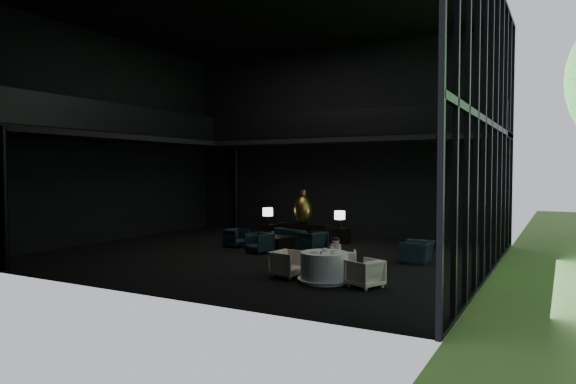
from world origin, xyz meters
The scene contains 36 objects.
floor centered at (0.00, 0.00, 0.00)m, with size 14.00×12.00×0.02m, color black.
ceiling centered at (0.00, 0.00, 8.00)m, with size 14.00×12.00×0.02m, color black.
wall_back centered at (0.00, 6.00, 4.00)m, with size 14.00×0.04×8.00m, color black.
wall_front centered at (0.00, -6.00, 4.00)m, with size 14.00×0.04×8.00m, color black.
wall_left centered at (-7.00, 0.00, 4.00)m, with size 0.04×12.00×8.00m, color black.
curtain_wall centered at (6.95, 0.00, 4.00)m, with size 0.20×12.00×8.00m, color black, non-canonical shape.
mezzanine_left centered at (-6.00, 0.00, 4.00)m, with size 2.00×12.00×0.25m, color black.
mezzanine_back centered at (1.00, 5.00, 4.00)m, with size 12.00×2.00×0.25m, color black.
railing_left centered at (-5.00, 0.00, 4.60)m, with size 0.06×12.00×1.00m, color black.
railing_back centered at (1.00, 4.00, 4.60)m, with size 12.00×0.06×1.00m, color black.
column_sw centered at (-5.00, -5.70, 2.00)m, with size 0.24×0.24×4.00m, color black.
column_nw centered at (-5.00, 5.70, 2.00)m, with size 0.24×0.24×4.00m, color black.
column_ne centered at (4.80, 4.00, 2.00)m, with size 0.24×0.24×4.00m, color black.
console centered at (-0.37, 3.58, 0.34)m, with size 2.12×0.48×0.68m, color black.
bronze_urn centered at (-0.37, 3.58, 1.25)m, with size 0.72×0.72×1.34m.
side_table_left centered at (-1.97, 3.75, 0.28)m, with size 0.51×0.51×0.56m, color black.
table_lamp_left centered at (-1.97, 3.54, 1.05)m, with size 0.41×0.41×0.69m.
side_table_right centered at (1.23, 3.66, 0.29)m, with size 0.53×0.53×0.58m, color black.
table_lamp_right centered at (1.23, 3.48, 1.06)m, with size 0.40×0.40×0.67m.
sofa centered at (-0.14, 2.53, 0.40)m, with size 2.06×0.60×0.81m, color black.
lounge_armchair_west centered at (-1.80, 1.00, 0.33)m, with size 0.65×0.61×0.67m, color black.
lounge_armchair_east centered at (1.26, 1.01, 0.43)m, with size 0.83×0.78×0.85m, color black.
lounge_armchair_south centered at (-0.31, 0.21, 0.37)m, with size 0.71×0.67×0.73m, color #0B282D.
window_armchair centered at (4.83, 0.93, 0.40)m, with size 0.93×0.60×0.81m, color black.
coffee_table centered at (-0.29, 1.20, 0.22)m, with size 1.00×1.00×0.45m, color black.
dining_table centered at (3.48, -2.88, 0.33)m, with size 1.33×1.33×0.75m.
dining_chair_north centered at (3.52, -1.78, 0.33)m, with size 0.65×0.61×0.67m, color silver.
dining_chair_east centered at (4.56, -2.92, 0.35)m, with size 0.69×0.64×0.71m, color silver.
dining_chair_west centered at (2.39, -2.76, 0.37)m, with size 0.72×0.67×0.74m, color silver.
child centered at (3.42, -2.00, 0.74)m, with size 0.27×0.27×0.58m.
plate_a centered at (3.30, -3.08, 0.76)m, with size 0.22×0.22×0.01m, color white.
plate_b centered at (3.62, -2.58, 0.76)m, with size 0.20×0.20×0.01m, color white.
saucer centered at (3.79, -2.99, 0.76)m, with size 0.15×0.15×0.01m, color white.
coffee_cup centered at (3.74, -2.95, 0.79)m, with size 0.08×0.08×0.06m, color white.
cereal_bowl centered at (3.44, -2.73, 0.79)m, with size 0.16×0.16×0.08m, color white.
cream_pot centered at (3.54, -3.19, 0.79)m, with size 0.06×0.06×0.07m, color #99999E.
Camera 1 is at (8.72, -14.41, 2.77)m, focal length 32.00 mm.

